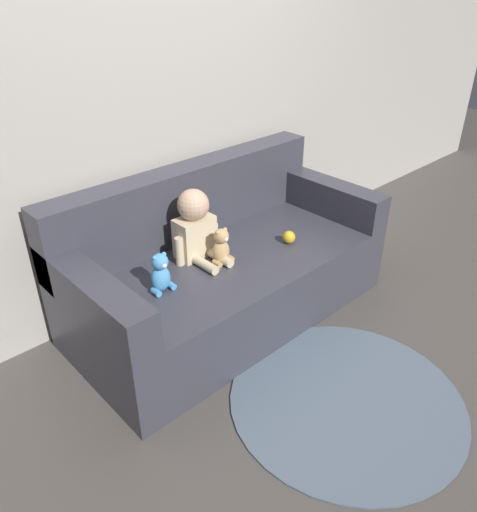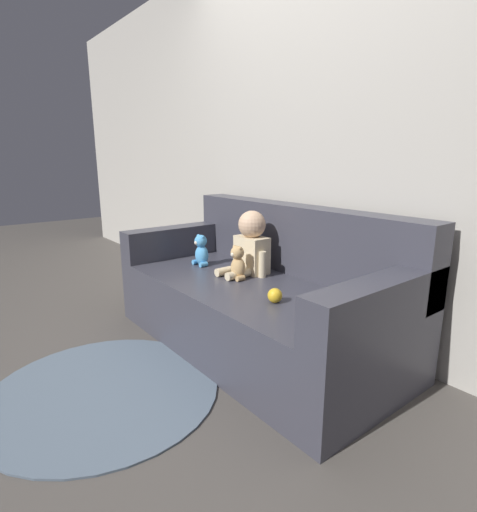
% 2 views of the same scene
% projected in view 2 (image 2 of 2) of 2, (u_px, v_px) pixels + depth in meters
% --- Properties ---
extents(ground_plane, '(12.00, 12.00, 0.00)m').
position_uv_depth(ground_plane, '(252.00, 345.00, 2.50)').
color(ground_plane, '#4C4742').
extents(wall_back, '(8.00, 0.05, 2.60)m').
position_uv_depth(wall_back, '(319.00, 131.00, 2.50)').
color(wall_back, '#ADA89E').
rests_on(wall_back, ground_plane).
extents(couch, '(1.86, 0.89, 0.85)m').
position_uv_depth(couch, '(260.00, 298.00, 2.46)').
color(couch, '#383842').
rests_on(couch, ground_plane).
extents(person_baby, '(0.30, 0.32, 0.40)m').
position_uv_depth(person_baby, '(250.00, 245.00, 2.53)').
color(person_baby, beige).
rests_on(person_baby, couch).
extents(teddy_bear_brown, '(0.12, 0.10, 0.21)m').
position_uv_depth(teddy_bear_brown, '(238.00, 263.00, 2.42)').
color(teddy_bear_brown, tan).
rests_on(teddy_bear_brown, couch).
extents(plush_toy_side, '(0.13, 0.10, 0.21)m').
position_uv_depth(plush_toy_side, '(201.00, 251.00, 2.72)').
color(plush_toy_side, '#4C9EDB').
rests_on(plush_toy_side, couch).
extents(toy_ball, '(0.08, 0.08, 0.08)m').
position_uv_depth(toy_ball, '(275.00, 295.00, 2.04)').
color(toy_ball, gold).
rests_on(toy_ball, couch).
extents(floor_rug, '(1.14, 1.14, 0.01)m').
position_uv_depth(floor_rug, '(103.00, 391.00, 1.99)').
color(floor_rug, slate).
rests_on(floor_rug, ground_plane).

